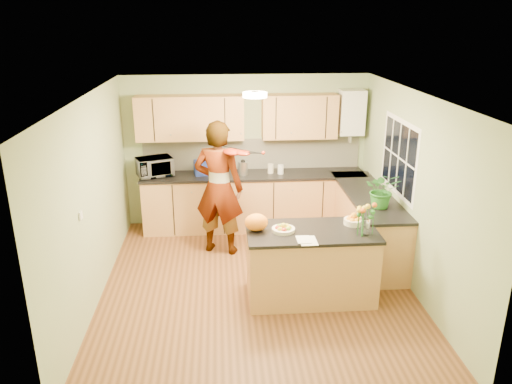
{
  "coord_description": "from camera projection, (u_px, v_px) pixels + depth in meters",
  "views": [
    {
      "loc": [
        -0.45,
        -5.8,
        3.35
      ],
      "look_at": [
        0.03,
        0.5,
        1.13
      ],
      "focal_mm": 35.0,
      "sensor_mm": 36.0,
      "label": 1
    }
  ],
  "objects": [
    {
      "name": "blue_box",
      "position": [
        203.0,
        168.0,
        8.06
      ],
      "size": [
        0.33,
        0.26,
        0.23
      ],
      "primitive_type": "cube",
      "rotation": [
        0.0,
        0.0,
        0.19
      ],
      "color": "navy",
      "rests_on": "back_counter"
    },
    {
      "name": "orange_bag",
      "position": [
        256.0,
        222.0,
        6.01
      ],
      "size": [
        0.35,
        0.33,
        0.21
      ],
      "primitive_type": "ellipsoid",
      "rotation": [
        0.0,
        0.0,
        0.38
      ],
      "color": "orange",
      "rests_on": "peninsula_island"
    },
    {
      "name": "jar_cream",
      "position": [
        271.0,
        169.0,
        8.15
      ],
      "size": [
        0.12,
        0.12,
        0.15
      ],
      "primitive_type": "cylinder",
      "rotation": [
        0.0,
        0.0,
        -0.31
      ],
      "color": "beige",
      "rests_on": "back_counter"
    },
    {
      "name": "kettle",
      "position": [
        243.0,
        168.0,
        8.04
      ],
      "size": [
        0.16,
        0.16,
        0.3
      ],
      "rotation": [
        0.0,
        0.0,
        0.35
      ],
      "color": "silver",
      "rests_on": "back_counter"
    },
    {
      "name": "microwave",
      "position": [
        155.0,
        167.0,
        7.98
      ],
      "size": [
        0.64,
        0.54,
        0.3
      ],
      "primitive_type": "imported",
      "rotation": [
        0.0,
        0.0,
        0.38
      ],
      "color": "white",
      "rests_on": "back_counter"
    },
    {
      "name": "wall_left",
      "position": [
        93.0,
        201.0,
        6.04
      ],
      "size": [
        0.02,
        4.5,
        2.5
      ],
      "primitive_type": "cube",
      "color": "#96AB7A",
      "rests_on": "floor"
    },
    {
      "name": "splashback",
      "position": [
        252.0,
        154.0,
        8.31
      ],
      "size": [
        3.6,
        0.02,
        0.52
      ],
      "primitive_type": "cube",
      "color": "beige",
      "rests_on": "back_counter"
    },
    {
      "name": "right_counter",
      "position": [
        367.0,
        224.0,
        7.37
      ],
      "size": [
        0.62,
        2.24,
        0.94
      ],
      "color": "#B77C49",
      "rests_on": "floor"
    },
    {
      "name": "floor",
      "position": [
        257.0,
        285.0,
        6.6
      ],
      "size": [
        4.5,
        4.5,
        0.0
      ],
      "primitive_type": "plane",
      "color": "#5A3519",
      "rests_on": "ground"
    },
    {
      "name": "ceiling",
      "position": [
        257.0,
        95.0,
        5.77
      ],
      "size": [
        4.0,
        4.5,
        0.02
      ],
      "primitive_type": "cube",
      "color": "white",
      "rests_on": "wall_back"
    },
    {
      "name": "fruit_dish",
      "position": [
        283.0,
        228.0,
        6.01
      ],
      "size": [
        0.28,
        0.28,
        0.1
      ],
      "color": "beige",
      "rests_on": "peninsula_island"
    },
    {
      "name": "upper_cabinets",
      "position": [
        236.0,
        117.0,
        7.93
      ],
      "size": [
        3.2,
        0.34,
        0.7
      ],
      "color": "#B77C49",
      "rests_on": "wall_back"
    },
    {
      "name": "flower_vase",
      "position": [
        366.0,
        211.0,
        5.82
      ],
      "size": [
        0.25,
        0.25,
        0.46
      ],
      "rotation": [
        0.0,
        0.0,
        0.28
      ],
      "color": "silver",
      "rests_on": "peninsula_island"
    },
    {
      "name": "violinist",
      "position": [
        219.0,
        188.0,
        7.25
      ],
      "size": [
        0.85,
        0.69,
        2.0
      ],
      "primitive_type": "imported",
      "rotation": [
        0.0,
        0.0,
        2.81
      ],
      "color": "#DAAC85",
      "rests_on": "floor"
    },
    {
      "name": "window_right",
      "position": [
        399.0,
        157.0,
        6.8
      ],
      "size": [
        0.01,
        1.3,
        1.05
      ],
      "color": "white",
      "rests_on": "wall_right"
    },
    {
      "name": "papers",
      "position": [
        308.0,
        241.0,
        5.76
      ],
      "size": [
        0.2,
        0.27,
        0.01
      ],
      "primitive_type": "cube",
      "color": "white",
      "rests_on": "peninsula_island"
    },
    {
      "name": "violin",
      "position": [
        232.0,
        152.0,
        6.86
      ],
      "size": [
        0.71,
        0.62,
        0.18
      ],
      "primitive_type": null,
      "rotation": [
        0.17,
        0.0,
        -0.61
      ],
      "color": "#531105",
      "rests_on": "violinist"
    },
    {
      "name": "back_counter",
      "position": [
        254.0,
        201.0,
        8.29
      ],
      "size": [
        3.64,
        0.62,
        0.94
      ],
      "color": "#B77C49",
      "rests_on": "floor"
    },
    {
      "name": "boiler",
      "position": [
        351.0,
        112.0,
        8.06
      ],
      "size": [
        0.4,
        0.3,
        0.86
      ],
      "color": "white",
      "rests_on": "wall_back"
    },
    {
      "name": "orange_bowl",
      "position": [
        354.0,
        220.0,
        6.21
      ],
      "size": [
        0.24,
        0.24,
        0.14
      ],
      "color": "beige",
      "rests_on": "peninsula_island"
    },
    {
      "name": "jar_white",
      "position": [
        281.0,
        169.0,
        8.11
      ],
      "size": [
        0.11,
        0.11,
        0.15
      ],
      "primitive_type": "cylinder",
      "rotation": [
        0.0,
        0.0,
        0.17
      ],
      "color": "white",
      "rests_on": "back_counter"
    },
    {
      "name": "peninsula_island",
      "position": [
        311.0,
        264.0,
        6.2
      ],
      "size": [
        1.59,
        0.81,
        0.91
      ],
      "color": "#B77C49",
      "rests_on": "floor"
    },
    {
      "name": "wall_front",
      "position": [
        278.0,
        290.0,
        4.07
      ],
      "size": [
        4.0,
        0.02,
        2.5
      ],
      "primitive_type": "cube",
      "color": "#96AB7A",
      "rests_on": "floor"
    },
    {
      "name": "wall_back",
      "position": [
        246.0,
        151.0,
        8.3
      ],
      "size": [
        4.0,
        0.02,
        2.5
      ],
      "primitive_type": "cube",
      "color": "#96AB7A",
      "rests_on": "floor"
    },
    {
      "name": "potted_plant",
      "position": [
        383.0,
        190.0,
        6.61
      ],
      "size": [
        0.53,
        0.48,
        0.5
      ],
      "primitive_type": "imported",
      "rotation": [
        0.0,
        0.0,
        -0.23
      ],
      "color": "#297226",
      "rests_on": "right_counter"
    },
    {
      "name": "light_switch",
      "position": [
        81.0,
        215.0,
        5.46
      ],
      "size": [
        0.02,
        0.09,
        0.09
      ],
      "primitive_type": "cube",
      "color": "white",
      "rests_on": "wall_left"
    },
    {
      "name": "ceiling_lamp",
      "position": [
        255.0,
        95.0,
        6.07
      ],
      "size": [
        0.3,
        0.3,
        0.07
      ],
      "color": "#FFEABF",
      "rests_on": "ceiling"
    },
    {
      "name": "wall_right",
      "position": [
        414.0,
        192.0,
        6.33
      ],
      "size": [
        0.02,
        4.5,
        2.5
      ],
      "primitive_type": "cube",
      "color": "#96AB7A",
      "rests_on": "floor"
    }
  ]
}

